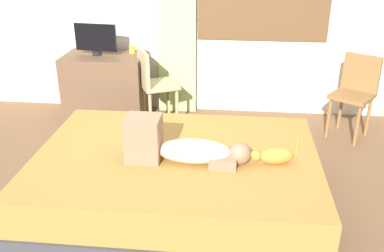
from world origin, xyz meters
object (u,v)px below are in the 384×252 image
(person_lying, at_px, (181,147))
(chair_spare, at_px, (355,90))
(bed, at_px, (177,177))
(desk, at_px, (106,87))
(tv_monitor, at_px, (96,39))
(cup, at_px, (132,49))
(cat, at_px, (274,156))
(chair_by_desk, at_px, (153,81))

(person_lying, distance_m, chair_spare, 2.24)
(bed, bearing_deg, desk, 122.45)
(desk, xyz_separation_m, chair_spare, (2.72, -0.22, 0.14))
(tv_monitor, xyz_separation_m, cup, (0.38, 0.12, -0.14))
(cat, distance_m, tv_monitor, 2.59)
(cup, bearing_deg, chair_by_desk, -45.79)
(person_lying, height_order, desk, person_lying)
(cup, xyz_separation_m, chair_by_desk, (0.28, -0.29, -0.28))
(cat, relative_size, cup, 3.96)
(cat, height_order, cup, cup)
(cat, relative_size, tv_monitor, 0.74)
(chair_spare, bearing_deg, desk, 175.34)
(chair_by_desk, bearing_deg, cat, -52.48)
(person_lying, bearing_deg, chair_spare, 43.44)
(chair_spare, bearing_deg, bed, -139.50)
(tv_monitor, relative_size, chair_by_desk, 0.56)
(cat, distance_m, chair_by_desk, 1.98)
(desk, bearing_deg, person_lying, -58.02)
(cat, height_order, chair_by_desk, chair_by_desk)
(person_lying, relative_size, cup, 10.45)
(cat, xyz_separation_m, chair_spare, (0.93, 1.52, 0.02))
(bed, height_order, tv_monitor, tv_monitor)
(person_lying, xyz_separation_m, tv_monitor, (-1.17, 1.76, 0.38))
(desk, distance_m, cup, 0.53)
(person_lying, relative_size, chair_by_desk, 1.09)
(bed, relative_size, cup, 25.25)
(chair_by_desk, xyz_separation_m, chair_spare, (2.14, -0.05, 0.00))
(cat, bearing_deg, tv_monitor, 136.97)
(chair_spare, bearing_deg, person_lying, -136.56)
(cup, bearing_deg, cat, -51.34)
(bed, xyz_separation_m, desk, (-1.05, 1.65, 0.16))
(person_lying, distance_m, desk, 2.08)
(cat, relative_size, chair_spare, 0.41)
(desk, xyz_separation_m, tv_monitor, (-0.07, -0.00, 0.55))
(person_lying, height_order, cat, person_lying)
(cat, distance_m, cup, 2.40)
(bed, xyz_separation_m, person_lying, (0.05, -0.11, 0.33))
(bed, height_order, cat, cat)
(tv_monitor, bearing_deg, bed, -55.80)
(bed, xyz_separation_m, cup, (-0.75, 1.77, 0.58))
(person_lying, relative_size, desk, 1.04)
(person_lying, bearing_deg, desk, 121.98)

